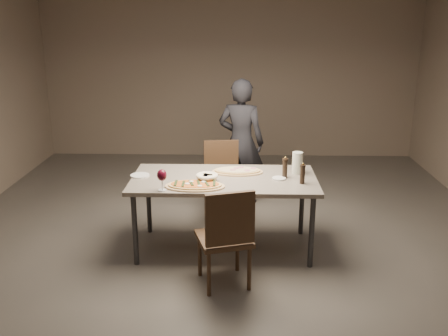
{
  "coord_description": "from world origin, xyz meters",
  "views": [
    {
      "loc": [
        0.13,
        -4.61,
        2.28
      ],
      "look_at": [
        0.0,
        0.0,
        0.85
      ],
      "focal_mm": 40.0,
      "sensor_mm": 36.0,
      "label": 1
    }
  ],
  "objects_px": {
    "carafe": "(297,163)",
    "chair_far": "(222,175)",
    "bread_basket": "(207,177)",
    "pepper_mill_left": "(302,174)",
    "zucchini_pizza": "(195,185)",
    "chair_near": "(226,233)",
    "diner": "(241,142)",
    "ham_pizza": "(238,171)",
    "dining_table": "(224,183)"
  },
  "relations": [
    {
      "from": "dining_table",
      "to": "bread_basket",
      "type": "relative_size",
      "value": 8.49
    },
    {
      "from": "zucchini_pizza",
      "to": "chair_far",
      "type": "xyz_separation_m",
      "value": [
        0.22,
        1.13,
        -0.27
      ]
    },
    {
      "from": "zucchini_pizza",
      "to": "pepper_mill_left",
      "type": "height_order",
      "value": "pepper_mill_left"
    },
    {
      "from": "ham_pizza",
      "to": "chair_near",
      "type": "height_order",
      "value": "chair_near"
    },
    {
      "from": "carafe",
      "to": "chair_near",
      "type": "bearing_deg",
      "value": -126.32
    },
    {
      "from": "chair_near",
      "to": "bread_basket",
      "type": "bearing_deg",
      "value": 90.54
    },
    {
      "from": "carafe",
      "to": "dining_table",
      "type": "bearing_deg",
      "value": -167.35
    },
    {
      "from": "pepper_mill_left",
      "to": "chair_near",
      "type": "bearing_deg",
      "value": -138.52
    },
    {
      "from": "zucchini_pizza",
      "to": "dining_table",
      "type": "bearing_deg",
      "value": 44.77
    },
    {
      "from": "zucchini_pizza",
      "to": "bread_basket",
      "type": "relative_size",
      "value": 2.61
    },
    {
      "from": "zucchini_pizza",
      "to": "carafe",
      "type": "height_order",
      "value": "carafe"
    },
    {
      "from": "dining_table",
      "to": "ham_pizza",
      "type": "xyz_separation_m",
      "value": [
        0.13,
        0.17,
        0.07
      ]
    },
    {
      "from": "bread_basket",
      "to": "pepper_mill_left",
      "type": "bearing_deg",
      "value": -1.8
    },
    {
      "from": "dining_table",
      "to": "diner",
      "type": "relative_size",
      "value": 1.16
    },
    {
      "from": "pepper_mill_left",
      "to": "carafe",
      "type": "height_order",
      "value": "carafe"
    },
    {
      "from": "chair_far",
      "to": "diner",
      "type": "xyz_separation_m",
      "value": [
        0.22,
        0.47,
        0.28
      ]
    },
    {
      "from": "bread_basket",
      "to": "chair_near",
      "type": "relative_size",
      "value": 0.23
    },
    {
      "from": "chair_far",
      "to": "zucchini_pizza",
      "type": "bearing_deg",
      "value": 71.42
    },
    {
      "from": "carafe",
      "to": "chair_far",
      "type": "distance_m",
      "value": 1.09
    },
    {
      "from": "ham_pizza",
      "to": "diner",
      "type": "height_order",
      "value": "diner"
    },
    {
      "from": "ham_pizza",
      "to": "chair_near",
      "type": "distance_m",
      "value": 0.98
    },
    {
      "from": "ham_pizza",
      "to": "chair_far",
      "type": "distance_m",
      "value": 0.75
    },
    {
      "from": "pepper_mill_left",
      "to": "chair_near",
      "type": "height_order",
      "value": "pepper_mill_left"
    },
    {
      "from": "ham_pizza",
      "to": "carafe",
      "type": "distance_m",
      "value": 0.6
    },
    {
      "from": "zucchini_pizza",
      "to": "chair_near",
      "type": "xyz_separation_m",
      "value": [
        0.3,
        -0.49,
        -0.25
      ]
    },
    {
      "from": "diner",
      "to": "zucchini_pizza",
      "type": "bearing_deg",
      "value": 89.9
    },
    {
      "from": "ham_pizza",
      "to": "chair_far",
      "type": "xyz_separation_m",
      "value": [
        -0.18,
        0.68,
        -0.27
      ]
    },
    {
      "from": "diner",
      "to": "bread_basket",
      "type": "bearing_deg",
      "value": 92.11
    },
    {
      "from": "zucchini_pizza",
      "to": "bread_basket",
      "type": "bearing_deg",
      "value": 54.78
    },
    {
      "from": "carafe",
      "to": "chair_far",
      "type": "relative_size",
      "value": 0.25
    },
    {
      "from": "chair_near",
      "to": "chair_far",
      "type": "distance_m",
      "value": 1.62
    },
    {
      "from": "bread_basket",
      "to": "carafe",
      "type": "xyz_separation_m",
      "value": [
        0.88,
        0.29,
        0.06
      ]
    },
    {
      "from": "zucchini_pizza",
      "to": "carafe",
      "type": "bearing_deg",
      "value": 21.86
    },
    {
      "from": "carafe",
      "to": "diner",
      "type": "bearing_deg",
      "value": 115.54
    },
    {
      "from": "ham_pizza",
      "to": "pepper_mill_left",
      "type": "height_order",
      "value": "pepper_mill_left"
    },
    {
      "from": "chair_near",
      "to": "diner",
      "type": "xyz_separation_m",
      "value": [
        0.13,
        2.09,
        0.26
      ]
    },
    {
      "from": "dining_table",
      "to": "chair_far",
      "type": "bearing_deg",
      "value": 92.99
    },
    {
      "from": "carafe",
      "to": "pepper_mill_left",
      "type": "bearing_deg",
      "value": -87.53
    },
    {
      "from": "zucchini_pizza",
      "to": "bread_basket",
      "type": "xyz_separation_m",
      "value": [
        0.1,
        0.16,
        0.03
      ]
    },
    {
      "from": "ham_pizza",
      "to": "chair_near",
      "type": "bearing_deg",
      "value": -96.64
    },
    {
      "from": "chair_near",
      "to": "pepper_mill_left",
      "type": "bearing_deg",
      "value": 24.76
    },
    {
      "from": "bread_basket",
      "to": "chair_near",
      "type": "xyz_separation_m",
      "value": [
        0.2,
        -0.65,
        -0.28
      ]
    },
    {
      "from": "chair_near",
      "to": "diner",
      "type": "relative_size",
      "value": 0.59
    },
    {
      "from": "carafe",
      "to": "diner",
      "type": "height_order",
      "value": "diner"
    },
    {
      "from": "pepper_mill_left",
      "to": "diner",
      "type": "height_order",
      "value": "diner"
    },
    {
      "from": "pepper_mill_left",
      "to": "carafe",
      "type": "relative_size",
      "value": 0.93
    },
    {
      "from": "dining_table",
      "to": "diner",
      "type": "distance_m",
      "value": 1.33
    },
    {
      "from": "chair_far",
      "to": "diner",
      "type": "height_order",
      "value": "diner"
    },
    {
      "from": "ham_pizza",
      "to": "chair_far",
      "type": "height_order",
      "value": "chair_far"
    },
    {
      "from": "zucchini_pizza",
      "to": "pepper_mill_left",
      "type": "bearing_deg",
      "value": 5.03
    }
  ]
}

